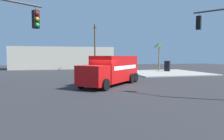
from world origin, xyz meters
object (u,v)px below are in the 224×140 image
Objects in this scene: vending_machine_red at (167,66)px; delivery_truck at (112,70)px; palm_tree_far at (159,52)px; utility_pole at (95,47)px.

delivery_truck is at bearing -135.11° from vending_machine_red.
vending_machine_red is at bearing 44.89° from delivery_truck.
palm_tree_far is (-0.64, 1.90, 2.57)m from vending_machine_red.
vending_machine_red is 0.20× the size of utility_pole.
utility_pole is (-11.57, 4.16, 1.03)m from palm_tree_far.
delivery_truck is 20.20m from palm_tree_far.
palm_tree_far is (12.91, 15.39, 2.15)m from delivery_truck.
delivery_truck is 19.86m from utility_pole.
delivery_truck is 1.44× the size of palm_tree_far.
utility_pole is at bearing 86.08° from delivery_truck.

